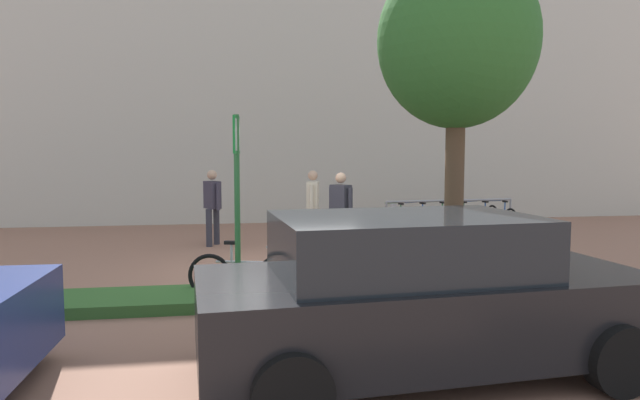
{
  "coord_description": "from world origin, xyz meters",
  "views": [
    {
      "loc": [
        -1.12,
        -9.72,
        2.15
      ],
      "look_at": [
        0.73,
        2.08,
        1.11
      ],
      "focal_mm": 31.63,
      "sensor_mm": 36.0,
      "label": 1
    }
  ],
  "objects_px": {
    "car_black_suv": "(419,296)",
    "person_suited_navy": "(212,203)",
    "person_shirt_white": "(313,204)",
    "tree_sidewalk": "(457,43)",
    "parking_sign_post": "(237,182)",
    "bike_rack_cluster": "(450,217)",
    "bike_at_sign": "(244,276)",
    "person_suited_dark": "(341,209)",
    "bollard_steel": "(394,223)"
  },
  "relations": [
    {
      "from": "bike_rack_cluster",
      "to": "bollard_steel",
      "type": "relative_size",
      "value": 4.16
    },
    {
      "from": "parking_sign_post",
      "to": "bike_rack_cluster",
      "type": "bearing_deg",
      "value": 48.79
    },
    {
      "from": "tree_sidewalk",
      "to": "person_suited_dark",
      "type": "distance_m",
      "value": 4.39
    },
    {
      "from": "bike_at_sign",
      "to": "bike_rack_cluster",
      "type": "relative_size",
      "value": 0.44
    },
    {
      "from": "tree_sidewalk",
      "to": "person_suited_dark",
      "type": "relative_size",
      "value": 2.91
    },
    {
      "from": "person_shirt_white",
      "to": "car_black_suv",
      "type": "distance_m",
      "value": 7.25
    },
    {
      "from": "bollard_steel",
      "to": "person_suited_dark",
      "type": "bearing_deg",
      "value": -133.05
    },
    {
      "from": "car_black_suv",
      "to": "bike_at_sign",
      "type": "bearing_deg",
      "value": 118.26
    },
    {
      "from": "bike_rack_cluster",
      "to": "bollard_steel",
      "type": "distance_m",
      "value": 2.72
    },
    {
      "from": "tree_sidewalk",
      "to": "bike_at_sign",
      "type": "height_order",
      "value": "tree_sidewalk"
    },
    {
      "from": "tree_sidewalk",
      "to": "car_black_suv",
      "type": "distance_m",
      "value": 4.28
    },
    {
      "from": "parking_sign_post",
      "to": "person_suited_dark",
      "type": "bearing_deg",
      "value": 56.66
    },
    {
      "from": "tree_sidewalk",
      "to": "bollard_steel",
      "type": "height_order",
      "value": "tree_sidewalk"
    },
    {
      "from": "parking_sign_post",
      "to": "bollard_steel",
      "type": "bearing_deg",
      "value": 52.94
    },
    {
      "from": "parking_sign_post",
      "to": "bike_at_sign",
      "type": "relative_size",
      "value": 1.62
    },
    {
      "from": "person_suited_navy",
      "to": "tree_sidewalk",
      "type": "bearing_deg",
      "value": -54.17
    },
    {
      "from": "bike_at_sign",
      "to": "person_suited_navy",
      "type": "relative_size",
      "value": 0.95
    },
    {
      "from": "bike_rack_cluster",
      "to": "person_suited_dark",
      "type": "bearing_deg",
      "value": -137.12
    },
    {
      "from": "tree_sidewalk",
      "to": "person_suited_navy",
      "type": "bearing_deg",
      "value": 125.83
    },
    {
      "from": "bike_at_sign",
      "to": "bike_rack_cluster",
      "type": "distance_m",
      "value": 8.66
    },
    {
      "from": "bike_rack_cluster",
      "to": "car_black_suv",
      "type": "xyz_separation_m",
      "value": [
        -4.13,
        -9.48,
        0.41
      ]
    },
    {
      "from": "person_shirt_white",
      "to": "bike_at_sign",
      "type": "bearing_deg",
      "value": -110.75
    },
    {
      "from": "tree_sidewalk",
      "to": "parking_sign_post",
      "type": "bearing_deg",
      "value": 178.41
    },
    {
      "from": "tree_sidewalk",
      "to": "person_suited_navy",
      "type": "height_order",
      "value": "tree_sidewalk"
    },
    {
      "from": "bike_at_sign",
      "to": "person_suited_dark",
      "type": "relative_size",
      "value": 0.95
    },
    {
      "from": "tree_sidewalk",
      "to": "parking_sign_post",
      "type": "relative_size",
      "value": 1.89
    },
    {
      "from": "person_suited_dark",
      "to": "car_black_suv",
      "type": "bearing_deg",
      "value": -93.84
    },
    {
      "from": "person_suited_dark",
      "to": "person_shirt_white",
      "type": "xyz_separation_m",
      "value": [
        -0.39,
        1.23,
        0.0
      ]
    },
    {
      "from": "person_suited_dark",
      "to": "car_black_suv",
      "type": "relative_size",
      "value": 0.39
    },
    {
      "from": "person_suited_dark",
      "to": "parking_sign_post",
      "type": "bearing_deg",
      "value": -123.34
    },
    {
      "from": "person_shirt_white",
      "to": "parking_sign_post",
      "type": "bearing_deg",
      "value": -111.12
    },
    {
      "from": "parking_sign_post",
      "to": "person_suited_dark",
      "type": "xyz_separation_m",
      "value": [
        2.1,
        3.19,
        -0.74
      ]
    },
    {
      "from": "tree_sidewalk",
      "to": "bollard_steel",
      "type": "bearing_deg",
      "value": 83.63
    },
    {
      "from": "parking_sign_post",
      "to": "bike_at_sign",
      "type": "bearing_deg",
      "value": 59.63
    },
    {
      "from": "bike_at_sign",
      "to": "bike_rack_cluster",
      "type": "bearing_deg",
      "value": 48.56
    },
    {
      "from": "person_shirt_white",
      "to": "person_suited_dark",
      "type": "bearing_deg",
      "value": -72.21
    },
    {
      "from": "person_shirt_white",
      "to": "tree_sidewalk",
      "type": "bearing_deg",
      "value": -72.11
    },
    {
      "from": "bollard_steel",
      "to": "person_suited_navy",
      "type": "xyz_separation_m",
      "value": [
        -4.23,
        0.07,
        0.53
      ]
    },
    {
      "from": "parking_sign_post",
      "to": "bike_at_sign",
      "type": "xyz_separation_m",
      "value": [
        0.09,
        0.16,
        -1.37
      ]
    },
    {
      "from": "bike_at_sign",
      "to": "person_shirt_white",
      "type": "xyz_separation_m",
      "value": [
        1.61,
        4.26,
        0.63
      ]
    },
    {
      "from": "person_suited_navy",
      "to": "person_suited_dark",
      "type": "relative_size",
      "value": 1.0
    },
    {
      "from": "tree_sidewalk",
      "to": "bike_at_sign",
      "type": "relative_size",
      "value": 3.06
    },
    {
      "from": "bike_at_sign",
      "to": "person_suited_navy",
      "type": "xyz_separation_m",
      "value": [
        -0.6,
        4.84,
        0.63
      ]
    },
    {
      "from": "person_suited_dark",
      "to": "bike_at_sign",
      "type": "bearing_deg",
      "value": -123.49
    },
    {
      "from": "person_suited_navy",
      "to": "person_suited_dark",
      "type": "distance_m",
      "value": 3.18
    },
    {
      "from": "tree_sidewalk",
      "to": "parking_sign_post",
      "type": "height_order",
      "value": "tree_sidewalk"
    },
    {
      "from": "person_suited_navy",
      "to": "person_suited_dark",
      "type": "xyz_separation_m",
      "value": [
        2.61,
        -1.81,
        0.0
      ]
    },
    {
      "from": "bollard_steel",
      "to": "person_suited_dark",
      "type": "height_order",
      "value": "person_suited_dark"
    },
    {
      "from": "car_black_suv",
      "to": "person_suited_navy",
      "type": "bearing_deg",
      "value": 105.75
    },
    {
      "from": "bike_rack_cluster",
      "to": "person_suited_dark",
      "type": "height_order",
      "value": "person_suited_dark"
    }
  ]
}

